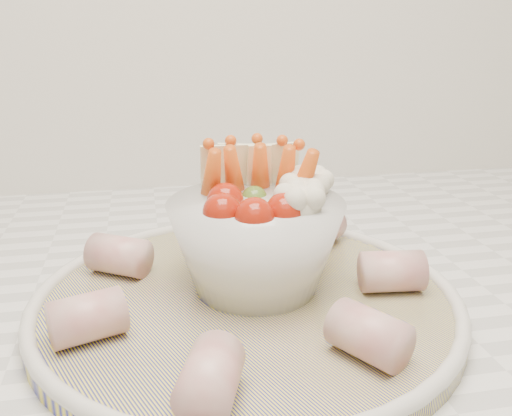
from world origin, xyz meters
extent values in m
cube|color=silver|center=(0.00, 1.45, 0.90)|extent=(2.04, 0.62, 0.04)
cylinder|color=navy|center=(0.18, 1.38, 0.93)|extent=(0.45, 0.45, 0.01)
torus|color=silver|center=(0.18, 1.38, 0.94)|extent=(0.35, 0.35, 0.01)
sphere|color=#9C1A0A|center=(0.16, 1.37, 1.01)|extent=(0.03, 0.03, 0.03)
sphere|color=#9C1A0A|center=(0.18, 1.36, 1.01)|extent=(0.03, 0.03, 0.03)
sphere|color=#9C1A0A|center=(0.21, 1.36, 1.01)|extent=(0.03, 0.03, 0.03)
sphere|color=#9C1A0A|center=(0.17, 1.40, 1.01)|extent=(0.03, 0.03, 0.03)
sphere|color=#4A6B23|center=(0.19, 1.41, 1.01)|extent=(0.02, 0.02, 0.02)
cone|color=#D45013|center=(0.18, 1.43, 1.02)|extent=(0.04, 0.05, 0.07)
cone|color=#D45013|center=(0.20, 1.43, 1.02)|extent=(0.03, 0.05, 0.07)
cone|color=#D45013|center=(0.22, 1.42, 1.02)|extent=(0.02, 0.05, 0.07)
cone|color=#D45013|center=(0.16, 1.42, 1.02)|extent=(0.03, 0.05, 0.07)
cone|color=#D45013|center=(0.23, 1.40, 1.02)|extent=(0.03, 0.05, 0.07)
sphere|color=silver|center=(0.23, 1.39, 1.01)|extent=(0.03, 0.03, 0.03)
sphere|color=silver|center=(0.22, 1.37, 1.01)|extent=(0.03, 0.03, 0.03)
sphere|color=silver|center=(0.24, 1.41, 1.01)|extent=(0.03, 0.03, 0.03)
cube|color=#F2F0BC|center=(0.19, 1.44, 1.02)|extent=(0.05, 0.03, 0.05)
cube|color=#F2F0BC|center=(0.21, 1.44, 1.02)|extent=(0.05, 0.02, 0.05)
cube|color=#F2F0BC|center=(0.17, 1.44, 1.02)|extent=(0.05, 0.01, 0.05)
cylinder|color=#B85454|center=(0.30, 1.36, 0.95)|extent=(0.05, 0.04, 0.03)
cylinder|color=#B85454|center=(0.27, 1.47, 0.95)|extent=(0.06, 0.06, 0.03)
cylinder|color=#B85454|center=(0.16, 1.51, 0.95)|extent=(0.04, 0.05, 0.03)
cylinder|color=#B85454|center=(0.08, 1.44, 0.95)|extent=(0.06, 0.06, 0.03)
cylinder|color=#B85454|center=(0.06, 1.33, 0.95)|extent=(0.06, 0.05, 0.03)
cylinder|color=#B85454|center=(0.13, 1.25, 0.95)|extent=(0.05, 0.06, 0.03)
cylinder|color=#B85454|center=(0.24, 1.27, 0.95)|extent=(0.06, 0.06, 0.03)
camera|label=1|loc=(0.10, 0.97, 1.15)|focal=40.00mm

